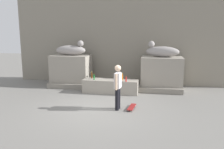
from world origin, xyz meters
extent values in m
plane|color=slate|center=(0.00, 0.00, 0.00)|extent=(40.00, 40.00, 0.00)
cube|color=gray|center=(0.00, 4.68, 2.54)|extent=(11.79, 0.60, 5.08)
cube|color=gray|center=(-2.36, 3.36, 0.82)|extent=(1.98, 1.27, 1.63)
cube|color=gray|center=(2.36, 3.36, 0.82)|extent=(1.98, 1.27, 1.63)
ellipsoid|color=#9A9390|center=(-2.36, 3.36, 1.89)|extent=(1.61, 0.58, 0.52)
sphere|color=#9A9390|center=(-1.81, 3.37, 2.25)|extent=(0.32, 0.32, 0.32)
ellipsoid|color=#9A9390|center=(2.36, 3.36, 1.89)|extent=(1.66, 0.77, 0.52)
sphere|color=#9A9390|center=(1.81, 3.44, 2.25)|extent=(0.32, 0.32, 0.32)
cube|color=gray|center=(0.00, 2.26, 0.32)|extent=(2.59, 0.72, 0.63)
cylinder|color=black|center=(0.72, -0.12, 0.41)|extent=(0.14, 0.14, 0.82)
cylinder|color=black|center=(0.74, 0.08, 0.41)|extent=(0.14, 0.14, 0.82)
cube|color=silver|center=(0.73, -0.02, 1.10)|extent=(0.24, 0.38, 0.56)
sphere|color=beige|center=(0.73, -0.02, 1.55)|extent=(0.23, 0.23, 0.23)
cylinder|color=beige|center=(0.70, -0.24, 1.09)|extent=(0.09, 0.09, 0.58)
cylinder|color=beige|center=(0.76, 0.20, 1.09)|extent=(0.09, 0.09, 0.58)
cube|color=maroon|center=(1.23, 0.16, 0.07)|extent=(0.28, 0.82, 0.02)
cylinder|color=white|center=(1.20, 0.46, 0.03)|extent=(0.04, 0.06, 0.06)
cylinder|color=white|center=(1.34, 0.45, 0.03)|extent=(0.04, 0.06, 0.06)
cylinder|color=white|center=(1.13, -0.13, 0.03)|extent=(0.04, 0.06, 0.06)
cylinder|color=white|center=(1.27, -0.15, 0.03)|extent=(0.04, 0.06, 0.06)
cylinder|color=orange|center=(0.56, 2.29, 0.76)|extent=(0.07, 0.07, 0.26)
cylinder|color=orange|center=(0.56, 2.29, 0.92)|extent=(0.03, 0.03, 0.06)
cylinder|color=yellow|center=(0.56, 2.29, 0.96)|extent=(0.04, 0.04, 0.01)
cylinder|color=red|center=(0.77, 1.98, 0.73)|extent=(0.06, 0.06, 0.19)
cylinder|color=red|center=(0.77, 1.98, 0.86)|extent=(0.03, 0.03, 0.06)
cylinder|color=yellow|center=(0.77, 1.98, 0.89)|extent=(0.03, 0.03, 0.01)
cylinder|color=#1E722D|center=(-0.76, 2.10, 0.74)|extent=(0.06, 0.06, 0.21)
cylinder|color=#1E722D|center=(-0.76, 2.10, 0.87)|extent=(0.03, 0.03, 0.06)
cylinder|color=yellow|center=(-0.76, 2.10, 0.91)|extent=(0.04, 0.04, 0.01)
cylinder|color=#593314|center=(-0.96, 2.40, 0.76)|extent=(0.08, 0.08, 0.25)
cylinder|color=#593314|center=(-0.96, 2.40, 0.92)|extent=(0.03, 0.03, 0.06)
cylinder|color=yellow|center=(-0.96, 2.40, 0.95)|extent=(0.04, 0.04, 0.01)
cube|color=gray|center=(0.00, 2.71, 0.13)|extent=(6.70, 0.50, 0.25)
camera|label=1|loc=(2.08, -8.10, 2.83)|focal=36.88mm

